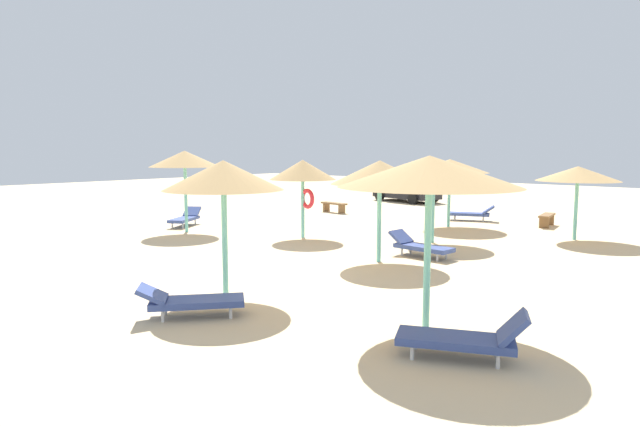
# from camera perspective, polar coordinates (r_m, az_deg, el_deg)

# --- Properties ---
(ground_plane) EXTENTS (80.00, 80.00, 0.00)m
(ground_plane) POSITION_cam_1_polar(r_m,az_deg,el_deg) (14.05, -8.10, -5.96)
(ground_plane) COLOR beige
(parasol_0) EXTENTS (2.59, 2.59, 3.02)m
(parasol_0) POSITION_cam_1_polar(r_m,az_deg,el_deg) (20.71, -14.01, 5.55)
(parasol_0) COLOR #6BC6BC
(parasol_0) RESTS_ON ground
(parasol_1) EXTENTS (3.11, 3.11, 2.97)m
(parasol_1) POSITION_cam_1_polar(r_m,az_deg,el_deg) (9.34, 11.39, 4.29)
(parasol_1) COLOR #6BC6BC
(parasol_1) RESTS_ON ground
(parasol_3) EXTENTS (3.01, 3.01, 2.69)m
(parasol_3) POSITION_cam_1_polar(r_m,az_deg,el_deg) (22.09, 13.47, 4.85)
(parasol_3) COLOR #6BC6BC
(parasol_3) RESTS_ON ground
(parasol_4) EXTENTS (2.49, 2.49, 2.85)m
(parasol_4) POSITION_cam_1_polar(r_m,az_deg,el_deg) (11.35, -10.10, 3.92)
(parasol_4) COLOR #6BC6BC
(parasol_4) RESTS_ON ground
(parasol_5) EXTENTS (2.68, 2.68, 2.78)m
(parasol_5) POSITION_cam_1_polar(r_m,az_deg,el_deg) (14.79, 6.28, 4.28)
(parasol_5) COLOR #6BC6BC
(parasol_5) RESTS_ON ground
(parasol_6) EXTENTS (2.31, 2.31, 2.71)m
(parasol_6) POSITION_cam_1_polar(r_m,az_deg,el_deg) (18.82, -1.82, 4.52)
(parasol_6) COLOR #6BC6BC
(parasol_6) RESTS_ON ground
(parasol_7) EXTENTS (2.70, 2.70, 2.51)m
(parasol_7) POSITION_cam_1_polar(r_m,az_deg,el_deg) (20.28, 25.42, 3.77)
(parasol_7) COLOR #6BC6BC
(parasol_7) RESTS_ON ground
(parasol_8) EXTENTS (2.53, 2.53, 2.71)m
(parasol_8) POSITION_cam_1_polar(r_m,az_deg,el_deg) (18.16, 11.86, 4.61)
(parasol_8) COLOR #6BC6BC
(parasol_8) RESTS_ON ground
(lounger_0) EXTENTS (1.51, 1.96, 0.70)m
(lounger_0) POSITION_cam_1_polar(r_m,az_deg,el_deg) (22.59, -13.93, -0.46)
(lounger_0) COLOR #33478C
(lounger_0) RESTS_ON ground
(lounger_1) EXTENTS (1.96, 1.38, 0.78)m
(lounger_1) POSITION_cam_1_polar(r_m,az_deg,el_deg) (8.44, 14.95, -12.52)
(lounger_1) COLOR #33478C
(lounger_1) RESTS_ON ground
(lounger_3) EXTENTS (2.00, 1.33, 0.69)m
(lounger_3) POSITION_cam_1_polar(r_m,az_deg,el_deg) (24.38, 15.69, 0.00)
(lounger_3) COLOR #33478C
(lounger_3) RESTS_ON ground
(lounger_4) EXTENTS (1.71, 1.89, 0.63)m
(lounger_4) POSITION_cam_1_polar(r_m,az_deg,el_deg) (10.39, -13.51, -8.88)
(lounger_4) COLOR #33478C
(lounger_4) RESTS_ON ground
(lounger_5) EXTENTS (1.93, 0.76, 0.69)m
(lounger_5) POSITION_cam_1_polar(r_m,az_deg,el_deg) (15.90, 10.41, -3.35)
(lounger_5) COLOR #33478C
(lounger_5) RESTS_ON ground
(bench_0) EXTENTS (0.62, 1.54, 0.49)m
(bench_0) POSITION_cam_1_polar(r_m,az_deg,el_deg) (23.55, 22.69, -0.42)
(bench_0) COLOR brown
(bench_0) RESTS_ON ground
(bench_1) EXTENTS (1.54, 0.58, 0.49)m
(bench_1) POSITION_cam_1_polar(r_m,az_deg,el_deg) (26.51, 1.47, 0.85)
(bench_1) COLOR brown
(bench_1) RESTS_ON ground
(parked_car) EXTENTS (4.26, 2.60, 1.72)m
(parked_car) POSITION_cam_1_polar(r_m,az_deg,el_deg) (32.48, 9.00, 2.70)
(parked_car) COLOR black
(parked_car) RESTS_ON ground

